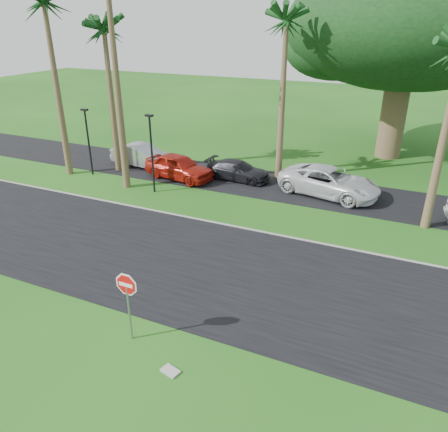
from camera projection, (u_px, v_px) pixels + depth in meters
ground at (167, 288)px, 17.02m from camera, size 120.00×120.00×0.00m
road at (191, 263)px, 18.67m from camera, size 120.00×8.00×0.02m
parking_strip at (271, 185)px, 27.36m from camera, size 120.00×5.00×0.02m
curb at (229, 225)px, 22.01m from camera, size 120.00×0.12×0.06m
stop_sign_near at (127, 293)px, 13.61m from camera, size 1.05×0.07×2.62m
palm_left_far at (44, 7)px, 25.11m from camera, size 5.00×5.00×11.50m
palm_left_mid at (104, 33)px, 26.43m from camera, size 5.00×5.00×10.00m
palm_center at (286, 25)px, 24.77m from camera, size 5.00×5.00×10.50m
canopy_tree at (407, 27)px, 29.23m from camera, size 16.50×16.50×13.12m
streetlight_left at (88, 138)px, 28.15m from camera, size 0.45×0.25×4.34m
streetlight_right at (152, 149)px, 25.19m from camera, size 0.45×0.25×4.64m
car_silver at (143, 156)px, 30.37m from camera, size 4.79×2.06×1.54m
car_red at (179, 167)px, 28.07m from camera, size 4.95×2.63×1.60m
car_dark at (238, 171)px, 27.99m from camera, size 4.28×1.91×1.22m
car_minivan at (329, 182)px, 25.49m from camera, size 6.28×3.82×1.63m
utility_slab at (170, 371)px, 12.98m from camera, size 0.62×0.48×0.06m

